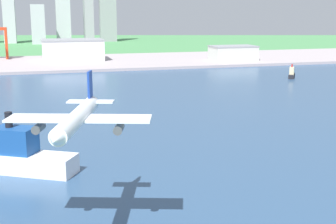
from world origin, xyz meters
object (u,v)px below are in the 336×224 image
tugboat_small (292,74)px  warehouse_annex (233,53)px  ferry_boat (20,156)px  warehouse_main (73,50)px  airplane_landing (77,118)px

tugboat_small → warehouse_annex: (1.32, 115.13, 6.45)m
ferry_boat → warehouse_main: size_ratio=0.61×
airplane_landing → warehouse_annex: 384.46m
ferry_boat → warehouse_main: (44.44, 326.58, 7.40)m
ferry_boat → warehouse_main: warehouse_main is taller
ferry_boat → warehouse_main: 329.68m
airplane_landing → warehouse_main: bearing=85.4°
ferry_boat → airplane_landing: bearing=-75.1°
warehouse_main → tugboat_small: bearing=-46.0°
ferry_boat → tugboat_small: (196.15, 169.22, -2.22)m
airplane_landing → warehouse_main: (30.33, 379.64, -15.58)m
ferry_boat → tugboat_small: ferry_boat is taller
airplane_landing → tugboat_small: bearing=50.7°
airplane_landing → warehouse_annex: bearing=61.5°
tugboat_small → warehouse_annex: size_ratio=0.36×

